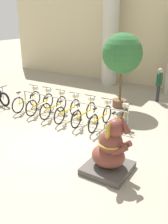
{
  "coord_description": "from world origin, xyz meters",
  "views": [
    {
      "loc": [
        4.6,
        -5.72,
        3.89
      ],
      "look_at": [
        0.67,
        0.62,
        1.0
      ],
      "focal_mm": 40.0,
      "sensor_mm": 36.0,
      "label": 1
    }
  ],
  "objects_px": {
    "bicycle_2": "(54,106)",
    "potted_tree": "(122,55)",
    "bicycle_6": "(119,121)",
    "person_pedestrian": "(159,82)",
    "bicycle_0": "(27,100)",
    "elephant_statue": "(110,151)",
    "bicycle_1": "(41,103)",
    "bicycle_5": "(101,117)",
    "bicycle_3": "(68,110)",
    "bicycle_4": "(84,113)"
  },
  "relations": [
    {
      "from": "bicycle_2",
      "to": "potted_tree",
      "type": "height_order",
      "value": "potted_tree"
    },
    {
      "from": "bicycle_6",
      "to": "potted_tree",
      "type": "height_order",
      "value": "potted_tree"
    },
    {
      "from": "person_pedestrian",
      "to": "potted_tree",
      "type": "bearing_deg",
      "value": -125.82
    },
    {
      "from": "bicycle_0",
      "to": "potted_tree",
      "type": "distance_m",
      "value": 4.55
    },
    {
      "from": "elephant_statue",
      "to": "potted_tree",
      "type": "distance_m",
      "value": 5.43
    },
    {
      "from": "bicycle_1",
      "to": "bicycle_5",
      "type": "bearing_deg",
      "value": -0.64
    },
    {
      "from": "bicycle_3",
      "to": "bicycle_5",
      "type": "bearing_deg",
      "value": 0.34
    },
    {
      "from": "bicycle_0",
      "to": "elephant_statue",
      "type": "height_order",
      "value": "elephant_statue"
    },
    {
      "from": "bicycle_0",
      "to": "potted_tree",
      "type": "relative_size",
      "value": 0.54
    },
    {
      "from": "bicycle_4",
      "to": "bicycle_6",
      "type": "relative_size",
      "value": 1.0
    },
    {
      "from": "person_pedestrian",
      "to": "bicycle_0",
      "type": "bearing_deg",
      "value": -138.04
    },
    {
      "from": "bicycle_0",
      "to": "bicycle_2",
      "type": "relative_size",
      "value": 1.0
    },
    {
      "from": "bicycle_4",
      "to": "bicycle_6",
      "type": "height_order",
      "value": "same"
    },
    {
      "from": "bicycle_3",
      "to": "potted_tree",
      "type": "xyz_separation_m",
      "value": [
        1.14,
        2.42,
        1.92
      ]
    },
    {
      "from": "bicycle_3",
      "to": "elephant_statue",
      "type": "height_order",
      "value": "elephant_statue"
    },
    {
      "from": "potted_tree",
      "to": "elephant_statue",
      "type": "bearing_deg",
      "value": -68.74
    },
    {
      "from": "elephant_statue",
      "to": "person_pedestrian",
      "type": "bearing_deg",
      "value": 95.61
    },
    {
      "from": "bicycle_0",
      "to": "bicycle_2",
      "type": "bearing_deg",
      "value": 1.33
    },
    {
      "from": "bicycle_4",
      "to": "bicycle_3",
      "type": "bearing_deg",
      "value": -177.26
    },
    {
      "from": "bicycle_1",
      "to": "person_pedestrian",
      "type": "xyz_separation_m",
      "value": [
        3.84,
        4.08,
        0.55
      ]
    },
    {
      "from": "bicycle_3",
      "to": "elephant_statue",
      "type": "distance_m",
      "value": 3.84
    },
    {
      "from": "person_pedestrian",
      "to": "potted_tree",
      "type": "relative_size",
      "value": 0.5
    },
    {
      "from": "bicycle_3",
      "to": "bicycle_5",
      "type": "relative_size",
      "value": 1.0
    },
    {
      "from": "bicycle_5",
      "to": "potted_tree",
      "type": "xyz_separation_m",
      "value": [
        -0.33,
        2.41,
        1.92
      ]
    },
    {
      "from": "bicycle_2",
      "to": "bicycle_5",
      "type": "xyz_separation_m",
      "value": [
        2.2,
        -0.04,
        0.0
      ]
    },
    {
      "from": "bicycle_0",
      "to": "potted_tree",
      "type": "bearing_deg",
      "value": 35.78
    },
    {
      "from": "bicycle_4",
      "to": "elephant_statue",
      "type": "distance_m",
      "value": 3.32
    },
    {
      "from": "bicycle_3",
      "to": "bicycle_1",
      "type": "bearing_deg",
      "value": 178.38
    },
    {
      "from": "bicycle_1",
      "to": "bicycle_3",
      "type": "distance_m",
      "value": 1.47
    },
    {
      "from": "bicycle_0",
      "to": "bicycle_5",
      "type": "xyz_separation_m",
      "value": [
        3.67,
        -0.0,
        0.0
      ]
    },
    {
      "from": "bicycle_5",
      "to": "elephant_statue",
      "type": "distance_m",
      "value": 2.85
    },
    {
      "from": "bicycle_3",
      "to": "potted_tree",
      "type": "bearing_deg",
      "value": 64.74
    },
    {
      "from": "bicycle_6",
      "to": "elephant_statue",
      "type": "relative_size",
      "value": 0.97
    },
    {
      "from": "bicycle_6",
      "to": "elephant_statue",
      "type": "height_order",
      "value": "elephant_statue"
    },
    {
      "from": "bicycle_3",
      "to": "bicycle_6",
      "type": "xyz_separation_m",
      "value": [
        2.2,
        -0.01,
        0.0
      ]
    },
    {
      "from": "bicycle_0",
      "to": "bicycle_1",
      "type": "distance_m",
      "value": 0.74
    },
    {
      "from": "elephant_statue",
      "to": "potted_tree",
      "type": "height_order",
      "value": "potted_tree"
    },
    {
      "from": "bicycle_0",
      "to": "bicycle_6",
      "type": "xyz_separation_m",
      "value": [
        4.41,
        -0.02,
        0.0
      ]
    },
    {
      "from": "potted_tree",
      "to": "bicycle_4",
      "type": "bearing_deg",
      "value": -99.72
    },
    {
      "from": "bicycle_1",
      "to": "bicycle_6",
      "type": "relative_size",
      "value": 1.0
    },
    {
      "from": "bicycle_0",
      "to": "bicycle_6",
      "type": "relative_size",
      "value": 1.0
    },
    {
      "from": "bicycle_2",
      "to": "potted_tree",
      "type": "bearing_deg",
      "value": 51.71
    },
    {
      "from": "bicycle_0",
      "to": "person_pedestrian",
      "type": "bearing_deg",
      "value": 41.96
    },
    {
      "from": "bicycle_2",
      "to": "potted_tree",
      "type": "relative_size",
      "value": 0.54
    },
    {
      "from": "bicycle_1",
      "to": "potted_tree",
      "type": "distance_m",
      "value": 4.03
    },
    {
      "from": "potted_tree",
      "to": "bicycle_3",
      "type": "bearing_deg",
      "value": -115.26
    },
    {
      "from": "bicycle_5",
      "to": "bicycle_0",
      "type": "bearing_deg",
      "value": 179.98
    },
    {
      "from": "bicycle_6",
      "to": "person_pedestrian",
      "type": "xyz_separation_m",
      "value": [
        0.17,
        4.14,
        0.55
      ]
    },
    {
      "from": "bicycle_5",
      "to": "bicycle_6",
      "type": "bearing_deg",
      "value": -1.62
    },
    {
      "from": "person_pedestrian",
      "to": "potted_tree",
      "type": "distance_m",
      "value": 2.51
    }
  ]
}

